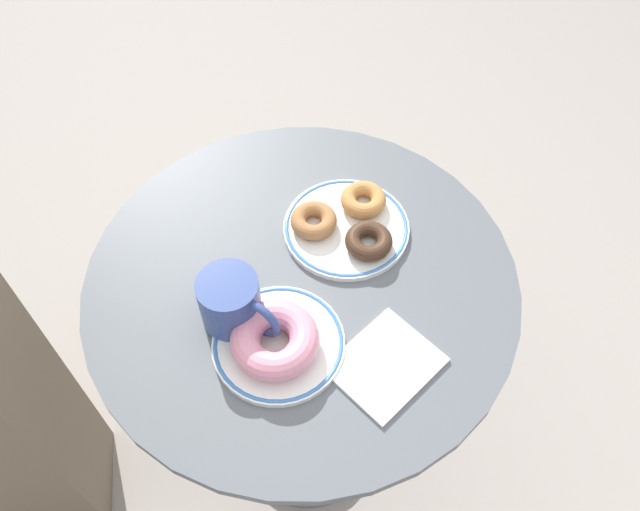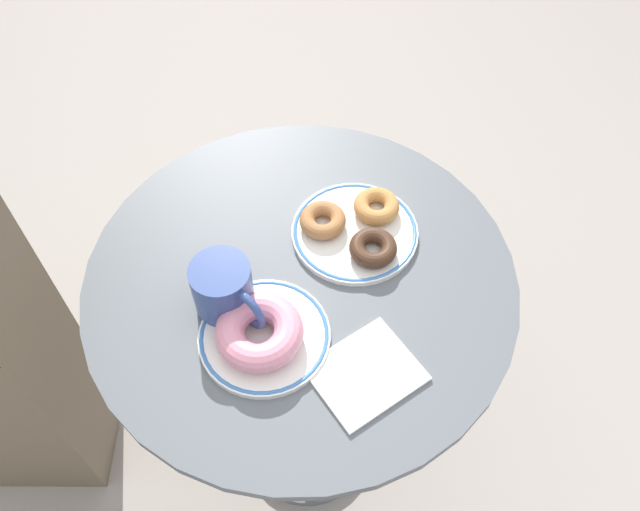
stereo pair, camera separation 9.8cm
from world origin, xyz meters
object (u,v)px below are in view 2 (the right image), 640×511
(cafe_table, at_px, (303,338))
(plate_right, at_px, (355,232))
(plate_left, at_px, (264,336))
(paper_napkin, at_px, (366,373))
(donut_cinnamon, at_px, (323,220))
(coffee_mug, at_px, (225,290))
(donut_pink_frosted, at_px, (259,332))
(donut_chocolate, at_px, (373,248))
(donut_old_fashioned, at_px, (376,206))

(cafe_table, relative_size, plate_right, 3.60)
(plate_left, relative_size, paper_napkin, 1.35)
(donut_cinnamon, relative_size, coffee_mug, 0.57)
(plate_right, relative_size, donut_pink_frosted, 1.63)
(plate_left, height_order, plate_right, same)
(donut_cinnamon, distance_m, coffee_mug, 0.21)
(donut_cinnamon, distance_m, donut_chocolate, 0.10)
(plate_right, distance_m, donut_cinnamon, 0.06)
(coffee_mug, bearing_deg, cafe_table, -23.19)
(donut_old_fashioned, bearing_deg, donut_cinnamon, 147.08)
(coffee_mug, bearing_deg, plate_right, -15.92)
(cafe_table, xyz_separation_m, donut_chocolate, (0.10, -0.07, 0.23))
(cafe_table, xyz_separation_m, donut_pink_frosted, (-0.13, -0.03, 0.23))
(paper_napkin, bearing_deg, donut_pink_frosted, 110.16)
(cafe_table, distance_m, plate_right, 0.24)
(cafe_table, height_order, donut_chocolate, donut_chocolate)
(plate_right, xyz_separation_m, paper_napkin, (-0.19, -0.16, -0.00))
(plate_right, relative_size, paper_napkin, 1.44)
(plate_right, xyz_separation_m, donut_cinnamon, (-0.03, 0.05, 0.02))
(donut_old_fashioned, distance_m, donut_cinnamon, 0.09)
(plate_right, relative_size, donut_old_fashioned, 2.74)
(coffee_mug, bearing_deg, donut_cinnamon, -5.31)
(donut_old_fashioned, relative_size, coffee_mug, 0.57)
(cafe_table, distance_m, coffee_mug, 0.28)
(donut_old_fashioned, bearing_deg, coffee_mug, 166.18)
(plate_left, height_order, coffee_mug, coffee_mug)
(plate_left, distance_m, donut_cinnamon, 0.22)
(donut_chocolate, bearing_deg, donut_cinnamon, 93.39)
(paper_napkin, bearing_deg, donut_cinnamon, 51.50)
(plate_right, bearing_deg, donut_pink_frosted, -177.00)
(cafe_table, bearing_deg, donut_old_fashioned, -7.16)
(plate_left, bearing_deg, cafe_table, 14.02)
(plate_right, distance_m, paper_napkin, 0.25)
(donut_old_fashioned, height_order, coffee_mug, coffee_mug)
(donut_pink_frosted, relative_size, donut_old_fashioned, 1.68)
(plate_right, height_order, donut_chocolate, donut_chocolate)
(donut_chocolate, bearing_deg, coffee_mug, 151.38)
(donut_old_fashioned, bearing_deg, cafe_table, 172.84)
(donut_pink_frosted, distance_m, donut_old_fashioned, 0.30)
(cafe_table, height_order, donut_pink_frosted, donut_pink_frosted)
(donut_pink_frosted, bearing_deg, plate_left, 5.81)
(donut_pink_frosted, xyz_separation_m, paper_napkin, (0.05, -0.15, -0.03))
(donut_cinnamon, bearing_deg, plate_right, -61.58)
(cafe_table, xyz_separation_m, paper_napkin, (-0.07, -0.18, 0.20))
(cafe_table, height_order, plate_left, plate_left)
(paper_napkin, relative_size, coffee_mug, 1.09)
(plate_right, bearing_deg, donut_old_fashioned, -4.27)
(coffee_mug, bearing_deg, donut_pink_frosted, -100.45)
(donut_cinnamon, bearing_deg, donut_chocolate, -86.61)
(donut_old_fashioned, relative_size, donut_chocolate, 1.00)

